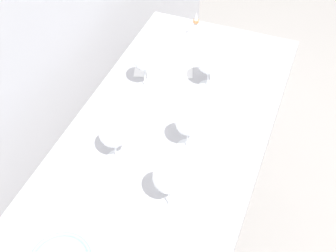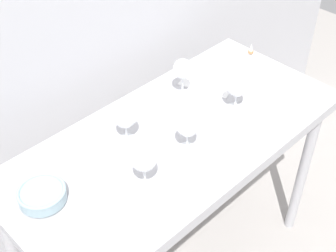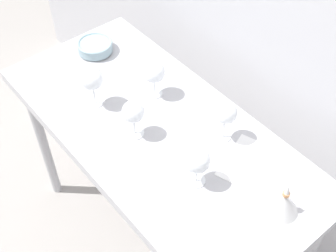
% 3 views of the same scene
% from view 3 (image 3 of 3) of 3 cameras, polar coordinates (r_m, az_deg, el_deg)
% --- Properties ---
extents(ground_plane, '(6.00, 6.00, 0.00)m').
position_cam_3_polar(ground_plane, '(2.51, -0.90, -14.09)').
color(ground_plane, '#9F9A95').
extents(steel_counter, '(1.40, 0.65, 0.90)m').
position_cam_3_polar(steel_counter, '(1.84, -1.33, -2.35)').
color(steel_counter, '#ADADB2').
rests_on(steel_counter, ground_plane).
extents(wine_glass_far_right, '(0.08, 0.08, 0.17)m').
position_cam_3_polar(wine_glass_far_right, '(1.65, 7.28, 1.53)').
color(wine_glass_far_right, white).
rests_on(wine_glass_far_right, steel_counter).
extents(wine_glass_near_center, '(0.08, 0.08, 0.16)m').
position_cam_3_polar(wine_glass_near_center, '(1.66, -4.40, 1.67)').
color(wine_glass_near_center, white).
rests_on(wine_glass_near_center, steel_counter).
extents(wine_glass_near_left, '(0.09, 0.09, 0.18)m').
position_cam_3_polar(wine_glass_near_left, '(1.79, -9.56, 5.78)').
color(wine_glass_near_left, white).
rests_on(wine_glass_near_left, steel_counter).
extents(wine_glass_far_left, '(0.09, 0.09, 0.16)m').
position_cam_3_polar(wine_glass_far_left, '(1.82, -1.79, 6.72)').
color(wine_glass_far_left, white).
rests_on(wine_glass_far_left, steel_counter).
extents(wine_glass_near_right, '(0.09, 0.09, 0.16)m').
position_cam_3_polar(wine_glass_near_right, '(1.52, 3.70, -4.40)').
color(wine_glass_near_right, white).
rests_on(wine_glass_near_right, steel_counter).
extents(tasting_sheet_upper, '(0.23, 0.27, 0.00)m').
position_cam_3_polar(tasting_sheet_upper, '(1.67, 10.08, -4.58)').
color(tasting_sheet_upper, white).
rests_on(tasting_sheet_upper, steel_counter).
extents(tasting_bowl, '(0.16, 0.16, 0.05)m').
position_cam_3_polar(tasting_bowl, '(2.12, -9.14, 9.85)').
color(tasting_bowl, '#4C4C4C').
rests_on(tasting_bowl, steel_counter).
extents(decanter_funnel, '(0.12, 0.12, 0.13)m').
position_cam_3_polar(decanter_funnel, '(1.55, 14.31, -9.29)').
color(decanter_funnel, silver).
rests_on(decanter_funnel, steel_counter).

